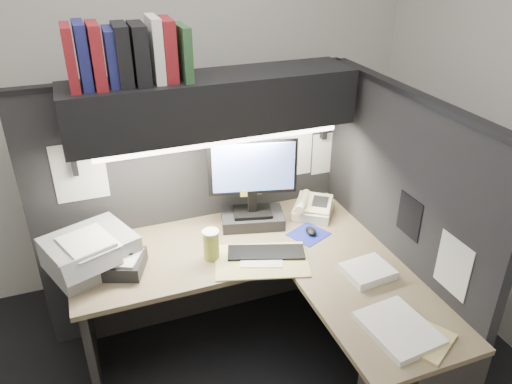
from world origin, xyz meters
TOP-DOWN VIEW (x-y plane):
  - wall_back at (0.00, 1.50)m, footprint 3.50×0.04m
  - partition_back at (0.03, 0.93)m, footprint 1.90×0.06m
  - partition_right at (0.98, 0.18)m, footprint 0.06×1.50m
  - desk at (0.43, -0.00)m, footprint 1.70×1.53m
  - overhead_shelf at (0.12, 0.75)m, footprint 1.55×0.34m
  - task_light_tube at (0.12, 0.61)m, footprint 1.32×0.04m
  - monitor at (0.33, 0.70)m, footprint 0.51×0.31m
  - keyboard at (0.29, 0.37)m, footprint 0.44×0.27m
  - mousepad at (0.60, 0.47)m, footprint 0.26×0.25m
  - mouse at (0.61, 0.48)m, footprint 0.07×0.10m
  - telephone at (0.73, 0.68)m, footprint 0.33×0.33m
  - coffee_cup at (-0.00, 0.45)m, footprint 0.10×0.10m
  - printer at (-0.62, 0.61)m, footprint 0.53×0.49m
  - notebook_stack at (-0.49, 0.52)m, footprint 0.33×0.30m
  - open_folder at (0.24, 0.32)m, footprint 0.57×0.45m
  - paper_stack_a at (0.71, 0.02)m, footprint 0.25×0.22m
  - paper_stack_b at (0.62, -0.39)m, footprint 0.30×0.36m
  - manila_stack at (0.68, -0.44)m, footprint 0.34×0.36m
  - binder_row at (-0.29, 0.75)m, footprint 0.58×0.25m
  - pinned_papers at (0.42, 0.56)m, footprint 1.76×1.31m

SIDE VIEW (x-z plane):
  - desk at x=0.43m, z-range 0.08..0.81m
  - mousepad at x=0.60m, z-range 0.73..0.73m
  - open_folder at x=0.24m, z-range 0.73..0.74m
  - manila_stack at x=0.68m, z-range 0.73..0.75m
  - keyboard at x=0.29m, z-range 0.73..0.75m
  - paper_stack_b at x=0.62m, z-range 0.73..0.76m
  - mouse at x=0.61m, z-range 0.73..0.77m
  - paper_stack_a at x=0.71m, z-range 0.73..0.78m
  - notebook_stack at x=-0.49m, z-range 0.73..0.81m
  - telephone at x=0.73m, z-range 0.73..0.82m
  - partition_back at x=0.03m, z-range 0.00..1.60m
  - partition_right at x=0.98m, z-range 0.00..1.60m
  - coffee_cup at x=0.00m, z-range 0.73..0.89m
  - printer at x=-0.62m, z-range 0.73..0.90m
  - monitor at x=0.33m, z-range 0.67..1.23m
  - pinned_papers at x=0.42m, z-range 0.80..1.31m
  - task_light_tube at x=0.12m, z-range 1.31..1.35m
  - wall_back at x=0.00m, z-range 0.00..2.70m
  - overhead_shelf at x=0.12m, z-range 1.35..1.65m
  - binder_row at x=-0.29m, z-range 1.64..1.95m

